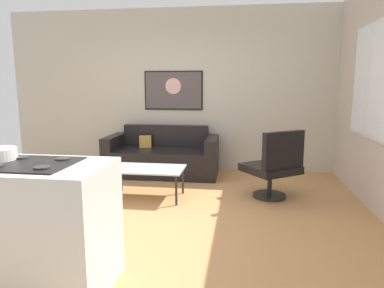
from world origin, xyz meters
TOP-DOWN VIEW (x-y plane):
  - ground at (0.00, 0.00)m, footprint 6.40×6.40m
  - back_wall at (0.00, 2.42)m, footprint 6.40×0.05m
  - couch at (-0.27, 1.89)m, footprint 1.85×0.86m
  - coffee_table at (-0.20, 0.64)m, footprint 0.99×0.58m
  - armchair at (1.47, 0.83)m, footprint 0.86×0.85m
  - wall_painting at (-0.17, 2.38)m, footprint 1.04×0.03m
  - window at (2.59, 0.90)m, footprint 0.03×1.22m

SIDE VIEW (x-z plane):
  - ground at x=0.00m, z-range -0.04..0.00m
  - couch at x=-0.27m, z-range -0.11..0.68m
  - coffee_table at x=-0.20m, z-range 0.17..0.58m
  - armchair at x=1.47m, z-range -0.01..0.91m
  - wall_painting at x=-0.17m, z-range 1.05..1.74m
  - back_wall at x=0.00m, z-range 0.00..2.80m
  - window at x=2.59m, z-range 0.84..2.25m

